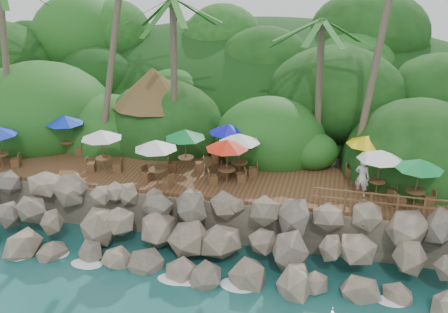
# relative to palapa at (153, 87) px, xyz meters

# --- Properties ---
(ground) EXTENTS (140.00, 140.00, 0.00)m
(ground) POSITION_rel_palapa_xyz_m (5.10, -9.81, -5.79)
(ground) COLOR #19514F
(ground) RESTS_ON ground
(land_base) EXTENTS (32.00, 25.20, 2.10)m
(land_base) POSITION_rel_palapa_xyz_m (5.10, 6.19, -4.74)
(land_base) COLOR gray
(land_base) RESTS_ON ground
(jungle_hill) EXTENTS (44.80, 28.00, 15.40)m
(jungle_hill) POSITION_rel_palapa_xyz_m (5.10, 13.69, -5.79)
(jungle_hill) COLOR #143811
(jungle_hill) RESTS_ON ground
(seawall) EXTENTS (29.00, 4.00, 2.30)m
(seawall) POSITION_rel_palapa_xyz_m (5.10, -7.81, -4.64)
(seawall) COLOR gray
(seawall) RESTS_ON ground
(terrace) EXTENTS (26.00, 5.00, 0.20)m
(terrace) POSITION_rel_palapa_xyz_m (5.10, -3.81, -3.59)
(terrace) COLOR brown
(terrace) RESTS_ON land_base
(jungle_foliage) EXTENTS (44.00, 16.00, 12.00)m
(jungle_foliage) POSITION_rel_palapa_xyz_m (5.10, 5.19, -5.79)
(jungle_foliage) COLOR #143811
(jungle_foliage) RESTS_ON ground
(foam_line) EXTENTS (25.20, 0.80, 0.06)m
(foam_line) POSITION_rel_palapa_xyz_m (5.10, -9.51, -5.76)
(foam_line) COLOR white
(foam_line) RESTS_ON ground
(palapa) EXTENTS (4.88, 4.88, 4.60)m
(palapa) POSITION_rel_palapa_xyz_m (0.00, 0.00, 0.00)
(palapa) COLOR brown
(palapa) RESTS_ON ground
(dining_clusters) EXTENTS (23.03, 5.32, 2.30)m
(dining_clusters) POSITION_rel_palapa_xyz_m (4.38, -3.99, -1.58)
(dining_clusters) COLOR brown
(dining_clusters) RESTS_ON terrace
(railing) EXTENTS (8.30, 0.10, 1.00)m
(railing) POSITION_rel_palapa_xyz_m (13.93, -6.16, -2.88)
(railing) COLOR brown
(railing) RESTS_ON terrace
(waiter) EXTENTS (0.80, 0.66, 1.87)m
(waiter) POSITION_rel_palapa_xyz_m (11.89, -4.45, -2.55)
(waiter) COLOR silver
(waiter) RESTS_ON terrace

